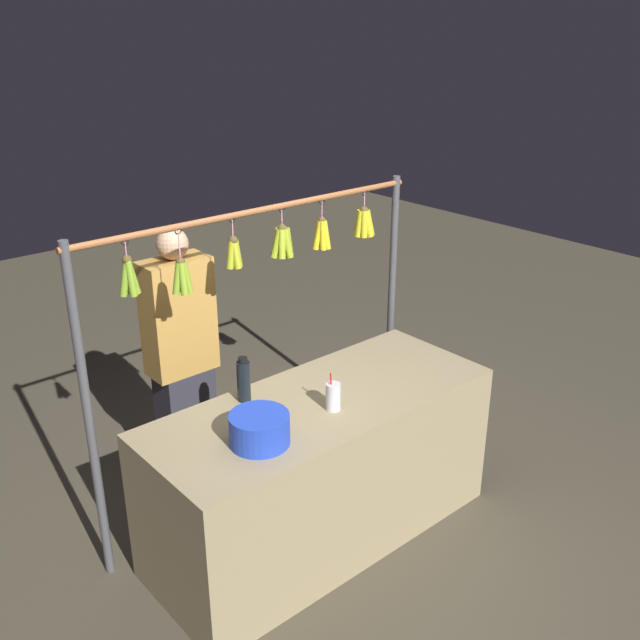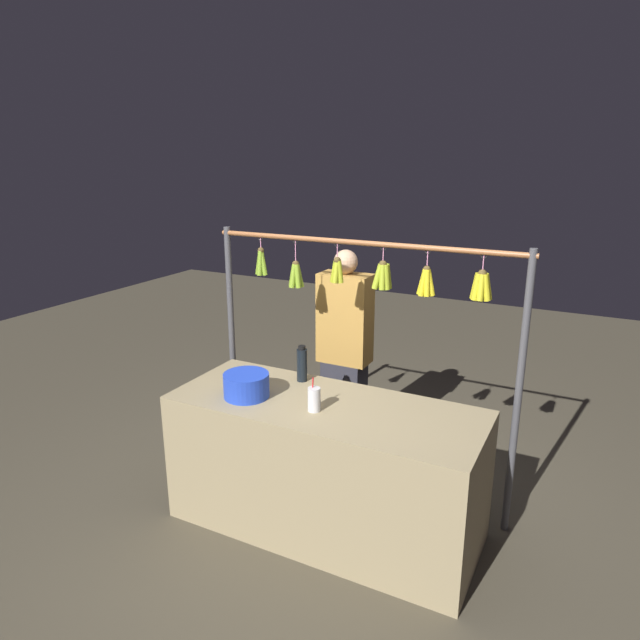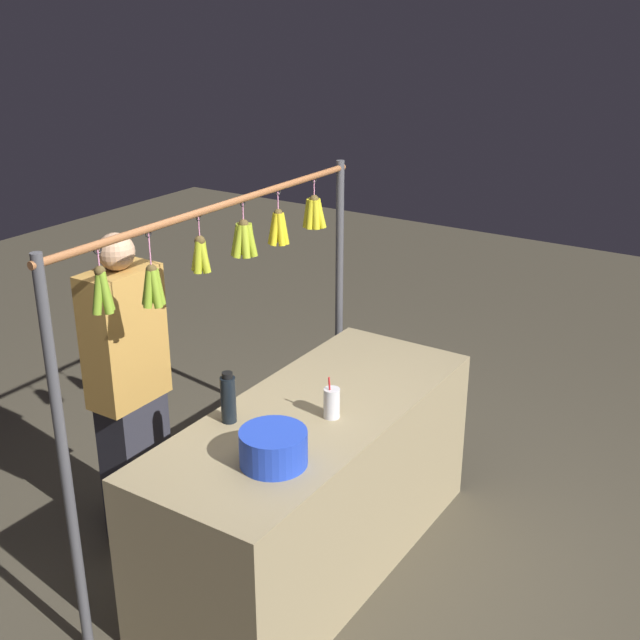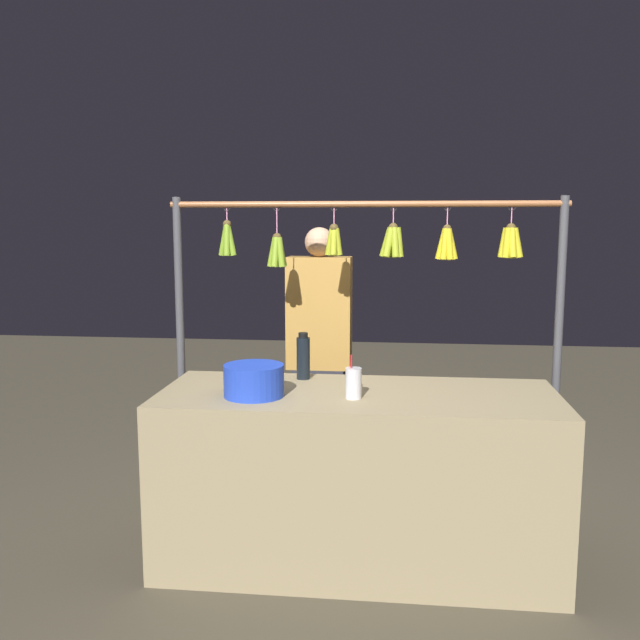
% 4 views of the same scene
% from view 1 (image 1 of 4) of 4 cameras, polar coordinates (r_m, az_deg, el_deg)
% --- Properties ---
extents(ground_plane, '(12.00, 12.00, 0.00)m').
position_cam_1_polar(ground_plane, '(4.08, 0.05, -16.50)').
color(ground_plane, '#4B4535').
extents(market_counter, '(1.85, 0.73, 0.82)m').
position_cam_1_polar(market_counter, '(3.83, 0.05, -11.74)').
color(market_counter, tan).
rests_on(market_counter, ground).
extents(display_rack, '(2.06, 0.13, 1.74)m').
position_cam_1_polar(display_rack, '(3.79, -4.24, 2.33)').
color(display_rack, '#4C4C51').
rests_on(display_rack, ground).
extents(water_bottle, '(0.07, 0.07, 0.24)m').
position_cam_1_polar(water_bottle, '(3.58, -6.10, -4.78)').
color(water_bottle, black).
rests_on(water_bottle, market_counter).
extents(blue_bucket, '(0.27, 0.27, 0.15)m').
position_cam_1_polar(blue_bucket, '(3.25, -4.84, -8.64)').
color(blue_bucket, blue).
rests_on(blue_bucket, market_counter).
extents(drink_cup, '(0.07, 0.07, 0.20)m').
position_cam_1_polar(drink_cup, '(3.50, 1.05, -6.10)').
color(drink_cup, silver).
rests_on(drink_cup, market_counter).
extents(vendor_person, '(0.38, 0.20, 1.58)m').
position_cam_1_polar(vendor_person, '(4.13, -10.89, -3.53)').
color(vendor_person, '#2D2D38').
rests_on(vendor_person, ground).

